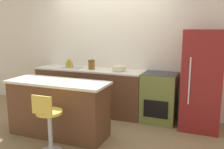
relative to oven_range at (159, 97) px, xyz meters
name	(u,v)px	position (x,y,z in m)	size (l,w,h in m)	color
ground_plane	(98,118)	(-1.12, -0.31, -0.46)	(14.00, 14.00, 0.00)	#8E704C
wall_back	(110,49)	(-1.12, 0.33, 0.84)	(8.00, 0.06, 2.60)	silver
back_counter	(90,90)	(-1.46, 0.00, 0.00)	(2.28, 0.59, 0.92)	brown
kitchen_island	(59,108)	(-1.41, -1.23, 0.00)	(1.67, 0.62, 0.91)	brown
oven_range	(159,97)	(0.00, 0.00, 0.00)	(0.63, 0.60, 0.92)	olive
refrigerator	(202,80)	(0.73, -0.05, 0.40)	(0.65, 0.72, 1.73)	maroon
stool_chair	(49,124)	(-1.18, -1.82, -0.01)	(0.36, 0.36, 0.88)	#B7B7BC
kettle	(69,64)	(-1.92, -0.01, 0.53)	(0.16, 0.16, 0.19)	#B29333
mixing_bowl	(119,68)	(-0.81, -0.01, 0.51)	(0.26, 0.26, 0.09)	beige
canister_jar	(91,64)	(-1.40, -0.01, 0.55)	(0.14, 0.14, 0.18)	brown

